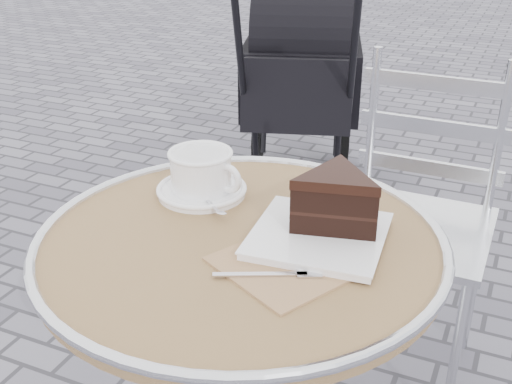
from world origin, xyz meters
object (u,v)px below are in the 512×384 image
at_px(cafe_table, 241,315).
at_px(cappuccino_set, 202,176).
at_px(cake_plate_set, 331,209).
at_px(baby_stroller, 300,90).
at_px(bistro_chair, 422,184).

height_order(cafe_table, cappuccino_set, cappuccino_set).
xyz_separation_m(cappuccino_set, cake_plate_set, (0.28, -0.06, 0.01)).
height_order(cappuccino_set, cake_plate_set, cake_plate_set).
distance_m(cappuccino_set, baby_stroller, 1.63).
xyz_separation_m(cake_plate_set, baby_stroller, (-0.65, 1.62, -0.31)).
distance_m(cafe_table, bistro_chair, 0.77).
bearing_deg(cake_plate_set, bistro_chair, 80.65).
bearing_deg(cake_plate_set, cappuccino_set, 163.02).
height_order(cappuccino_set, bistro_chair, bistro_chair).
height_order(cafe_table, cake_plate_set, cake_plate_set).
xyz_separation_m(cake_plate_set, bistro_chair, (0.05, 0.68, -0.23)).
bearing_deg(cafe_table, bistro_chair, 75.58).
bearing_deg(baby_stroller, cake_plate_set, -85.65).
distance_m(cappuccino_set, cake_plate_set, 0.29).
distance_m(cafe_table, cake_plate_set, 0.27).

